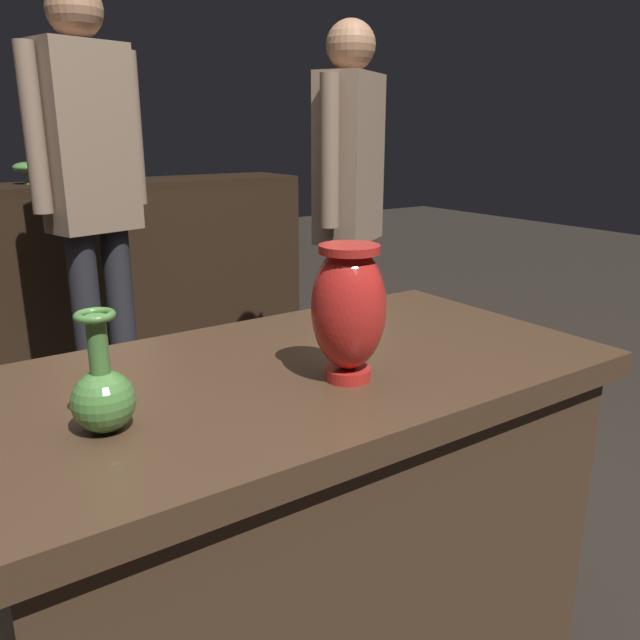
% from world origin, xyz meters
% --- Properties ---
extents(display_plinth, '(1.20, 0.64, 0.80)m').
position_xyz_m(display_plinth, '(0.00, 0.00, 0.40)').
color(display_plinth, '#422D1E').
rests_on(display_plinth, ground_plane).
extents(back_display_shelf, '(2.60, 0.40, 0.99)m').
position_xyz_m(back_display_shelf, '(0.00, 2.20, 0.49)').
color(back_display_shelf, black).
rests_on(back_display_shelf, ground_plane).
extents(vase_centerpiece, '(0.13, 0.13, 0.24)m').
position_xyz_m(vase_centerpiece, '(0.04, -0.11, 0.93)').
color(vase_centerpiece, red).
rests_on(vase_centerpiece, display_plinth).
extents(vase_tall_behind, '(0.09, 0.09, 0.18)m').
position_xyz_m(vase_tall_behind, '(-0.37, -0.07, 0.86)').
color(vase_tall_behind, '#477A38').
rests_on(vase_tall_behind, display_plinth).
extents(shelf_vase_center, '(0.13, 0.13, 0.10)m').
position_xyz_m(shelf_vase_center, '(0.00, 2.23, 1.06)').
color(shelf_vase_center, '#477A38').
rests_on(shelf_vase_center, back_display_shelf).
extents(visitor_center_back, '(0.46, 0.26, 1.73)m').
position_xyz_m(visitor_center_back, '(0.09, 1.56, 1.03)').
color(visitor_center_back, '#232328').
rests_on(visitor_center_back, ground_plane).
extents(visitor_near_right, '(0.41, 0.32, 1.62)m').
position_xyz_m(visitor_near_right, '(0.95, 1.09, 0.95)').
color(visitor_near_right, '#333847').
rests_on(visitor_near_right, ground_plane).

